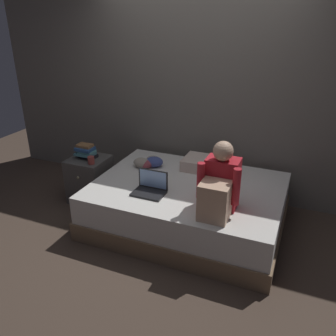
# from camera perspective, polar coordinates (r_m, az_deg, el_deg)

# --- Properties ---
(ground_plane) EXTENTS (8.00, 8.00, 0.00)m
(ground_plane) POSITION_cam_1_polar(r_m,az_deg,el_deg) (3.79, -1.36, -10.70)
(ground_plane) COLOR #47382D
(wall_back) EXTENTS (5.60, 0.10, 2.70)m
(wall_back) POSITION_cam_1_polar(r_m,az_deg,el_deg) (4.31, 5.13, 13.13)
(wall_back) COLOR slate
(wall_back) RESTS_ON ground_plane
(bed) EXTENTS (2.00, 1.50, 0.49)m
(bed) POSITION_cam_1_polar(r_m,az_deg,el_deg) (3.83, 3.19, -6.02)
(bed) COLOR #7A6047
(bed) RESTS_ON ground_plane
(nightstand) EXTENTS (0.44, 0.46, 0.55)m
(nightstand) POSITION_cam_1_polar(r_m,az_deg,el_deg) (4.42, -12.55, -1.80)
(nightstand) COLOR #474442
(nightstand) RESTS_ON ground_plane
(person_sitting) EXTENTS (0.39, 0.44, 0.66)m
(person_sitting) POSITION_cam_1_polar(r_m,az_deg,el_deg) (3.16, 8.33, -2.97)
(person_sitting) COLOR #B21E28
(person_sitting) RESTS_ON bed
(laptop) EXTENTS (0.32, 0.23, 0.22)m
(laptop) POSITION_cam_1_polar(r_m,az_deg,el_deg) (3.54, -2.87, -3.17)
(laptop) COLOR black
(laptop) RESTS_ON bed
(pillow) EXTENTS (0.56, 0.36, 0.13)m
(pillow) POSITION_cam_1_polar(r_m,az_deg,el_deg) (4.06, 6.49, 0.56)
(pillow) COLOR beige
(pillow) RESTS_ON bed
(book_stack) EXTENTS (0.24, 0.17, 0.17)m
(book_stack) POSITION_cam_1_polar(r_m,az_deg,el_deg) (4.30, -13.17, 2.65)
(book_stack) COLOR black
(book_stack) RESTS_ON nightstand
(mug) EXTENTS (0.08, 0.08, 0.09)m
(mug) POSITION_cam_1_polar(r_m,az_deg,el_deg) (4.13, -12.39, 1.24)
(mug) COLOR #933833
(mug) RESTS_ON nightstand
(clothes_pile) EXTENTS (0.33, 0.29, 0.11)m
(clothes_pile) POSITION_cam_1_polar(r_m,az_deg,el_deg) (4.14, -3.09, 0.99)
(clothes_pile) COLOR gray
(clothes_pile) RESTS_ON bed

